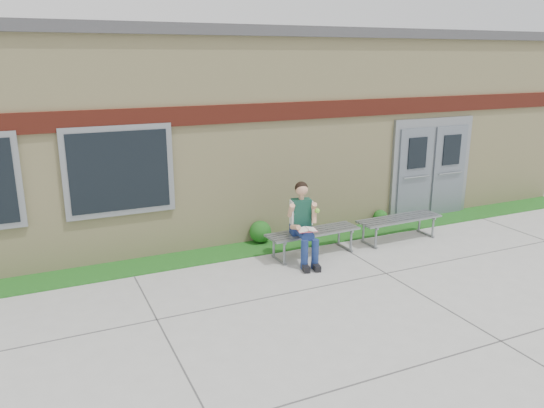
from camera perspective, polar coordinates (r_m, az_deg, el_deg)
name	(u,v)px	position (r m, az deg, el deg)	size (l,w,h in m)	color
ground	(353,295)	(8.57, 8.76, -9.69)	(80.00, 80.00, 0.00)	#9E9E99
grass_strip	(282,244)	(10.65, 1.06, -4.30)	(16.00, 0.80, 0.02)	#194A13
school_building	(222,121)	(13.24, -5.37, 8.87)	(16.20, 6.22, 4.20)	beige
bench_left	(313,236)	(10.02, 4.44, -3.49)	(1.85, 0.60, 0.48)	gray
bench_right	(399,223)	(11.10, 13.51, -1.98)	(1.85, 0.57, 0.48)	gray
girl	(304,222)	(9.57, 3.42, -1.94)	(0.55, 0.94, 1.47)	navy
shrub_mid	(260,232)	(10.65, -1.26, -2.99)	(0.44, 0.44, 0.44)	#194A13
shrub_east	(380,217)	(12.08, 11.58, -1.36)	(0.32, 0.32, 0.32)	#194A13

